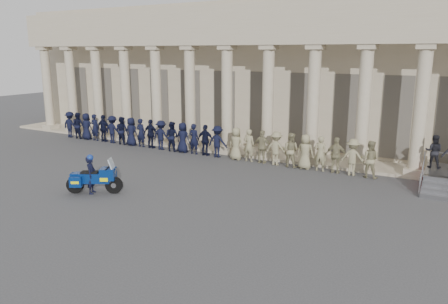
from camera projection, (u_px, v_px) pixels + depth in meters
ground at (162, 193)px, 18.78m from camera, size 90.00×90.00×0.00m
building at (291, 72)px, 30.24m from camera, size 40.00×12.50×9.00m
officer_rank at (190, 138)px, 25.90m from camera, size 21.61×0.69×1.82m
motorcycle at (95, 178)px, 18.61m from camera, size 2.18×1.56×1.54m
rider at (91, 174)px, 18.57m from camera, size 0.63×0.71×1.71m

